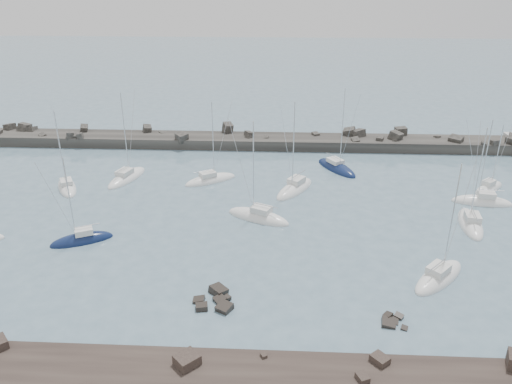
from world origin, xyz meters
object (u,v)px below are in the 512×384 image
sailboat_1 (67,188)px  sailboat_9 (482,202)px  sailboat_8 (336,168)px  sailboat_5 (258,217)px  sailboat_3 (127,178)px  sailboat_6 (295,189)px  sailboat_2 (82,240)px  sailboat_12 (489,188)px  sailboat_4 (210,180)px  sailboat_7 (439,278)px  sailboat_10 (470,224)px

sailboat_1 → sailboat_9: sailboat_9 is taller
sailboat_8 → sailboat_9: 22.32m
sailboat_1 → sailboat_8: bearing=13.8°
sailboat_9 → sailboat_8: bearing=147.4°
sailboat_5 → sailboat_3: bearing=149.5°
sailboat_6 → sailboat_9: (25.73, -3.12, -0.01)m
sailboat_2 → sailboat_5: sailboat_5 is taller
sailboat_3 → sailboat_8: sailboat_8 is taller
sailboat_6 → sailboat_12: size_ratio=1.37×
sailboat_6 → sailboat_9: sailboat_6 is taller
sailboat_4 → sailboat_12: bearing=-1.4°
sailboat_5 → sailboat_7: bearing=-33.6°
sailboat_3 → sailboat_4: size_ratio=1.08×
sailboat_3 → sailboat_12: sailboat_3 is taller
sailboat_4 → sailboat_9: (38.51, -5.93, 0.02)m
sailboat_2 → sailboat_9: bearing=14.5°
sailboat_2 → sailboat_12: size_ratio=1.11×
sailboat_5 → sailboat_8: bearing=57.0°
sailboat_4 → sailboat_5: bearing=-56.9°
sailboat_1 → sailboat_2: 17.31m
sailboat_9 → sailboat_10: sailboat_10 is taller
sailboat_5 → sailboat_8: sailboat_8 is taller
sailboat_7 → sailboat_9: sailboat_7 is taller
sailboat_1 → sailboat_3: size_ratio=0.88×
sailboat_2 → sailboat_10: (47.43, 6.52, 0.00)m
sailboat_3 → sailboat_6: sailboat_6 is taller
sailboat_5 → sailboat_12: 35.17m
sailboat_3 → sailboat_5: (20.87, -12.31, 0.01)m
sailboat_5 → sailboat_9: size_ratio=1.08×
sailboat_3 → sailboat_10: size_ratio=1.04×
sailboat_4 → sailboat_1: bearing=-169.6°
sailboat_5 → sailboat_4: bearing=123.1°
sailboat_5 → sailboat_6: (4.87, 9.29, 0.01)m
sailboat_9 → sailboat_2: bearing=-165.5°
sailboat_4 → sailboat_9: bearing=-8.8°
sailboat_3 → sailboat_2: bearing=-89.3°
sailboat_2 → sailboat_4: 22.99m
sailboat_8 → sailboat_3: bearing=-169.8°
sailboat_7 → sailboat_10: (7.39, 12.35, 0.00)m
sailboat_5 → sailboat_10: sailboat_5 is taller
sailboat_1 → sailboat_8: 41.64m
sailboat_8 → sailboat_12: 22.69m
sailboat_8 → sailboat_10: bearing=-51.3°
sailboat_3 → sailboat_7: (40.28, -25.18, 0.01)m
sailboat_3 → sailboat_4: 12.98m
sailboat_7 → sailboat_9: (11.21, 19.04, 0.00)m
sailboat_4 → sailboat_8: (19.71, 6.10, -0.00)m
sailboat_5 → sailboat_6: bearing=62.3°
sailboat_1 → sailboat_3: sailboat_3 is taller
sailboat_1 → sailboat_8: sailboat_8 is taller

